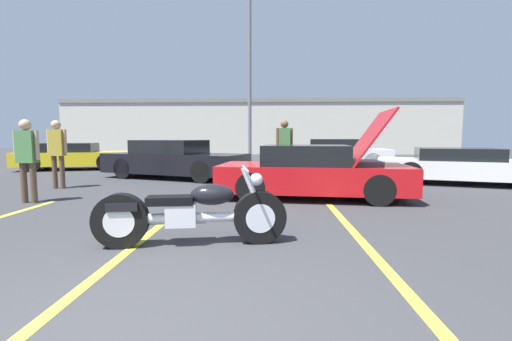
{
  "coord_description": "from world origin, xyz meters",
  "views": [
    {
      "loc": [
        1.07,
        -1.88,
        1.32
      ],
      "look_at": [
        0.85,
        3.53,
        0.8
      ],
      "focal_mm": 24.0,
      "sensor_mm": 36.0,
      "label": 1
    }
  ],
  "objects_px": {
    "parked_car_mid_left_row": "(174,160)",
    "parked_car_mid_right_row": "(336,154)",
    "spectator_by_show_car": "(57,148)",
    "show_car_hood_open": "(313,172)",
    "spectator_near_motorcycle": "(284,144)",
    "parked_car_right_row": "(461,166)",
    "light_pole": "(251,69)",
    "motorcycle": "(192,213)",
    "spectator_midground": "(27,154)",
    "parked_car_left_row": "(74,156)"
  },
  "relations": [
    {
      "from": "light_pole",
      "to": "spectator_by_show_car",
      "type": "distance_m",
      "value": 10.58
    },
    {
      "from": "parked_car_mid_right_row",
      "to": "spectator_midground",
      "type": "relative_size",
      "value": 2.68
    },
    {
      "from": "light_pole",
      "to": "motorcycle",
      "type": "xyz_separation_m",
      "value": [
        0.0,
        -13.36,
        -4.33
      ]
    },
    {
      "from": "parked_car_mid_left_row",
      "to": "spectator_by_show_car",
      "type": "xyz_separation_m",
      "value": [
        -2.36,
        -2.41,
        0.46
      ]
    },
    {
      "from": "show_car_hood_open",
      "to": "parked_car_mid_left_row",
      "type": "distance_m",
      "value": 5.37
    },
    {
      "from": "parked_car_mid_left_row",
      "to": "spectator_near_motorcycle",
      "type": "relative_size",
      "value": 2.68
    },
    {
      "from": "show_car_hood_open",
      "to": "light_pole",
      "type": "bearing_deg",
      "value": 106.46
    },
    {
      "from": "motorcycle",
      "to": "parked_car_mid_right_row",
      "type": "distance_m",
      "value": 11.42
    },
    {
      "from": "show_car_hood_open",
      "to": "parked_car_mid_right_row",
      "type": "relative_size",
      "value": 0.93
    },
    {
      "from": "parked_car_mid_right_row",
      "to": "spectator_by_show_car",
      "type": "bearing_deg",
      "value": -136.16
    },
    {
      "from": "spectator_near_motorcycle",
      "to": "motorcycle",
      "type": "bearing_deg",
      "value": -102.11
    },
    {
      "from": "motorcycle",
      "to": "spectator_near_motorcycle",
      "type": "height_order",
      "value": "spectator_near_motorcycle"
    },
    {
      "from": "parked_car_mid_left_row",
      "to": "spectator_near_motorcycle",
      "type": "xyz_separation_m",
      "value": [
        3.58,
        -0.4,
        0.53
      ]
    },
    {
      "from": "motorcycle",
      "to": "parked_car_right_row",
      "type": "height_order",
      "value": "parked_car_right_row"
    },
    {
      "from": "spectator_by_show_car",
      "to": "parked_car_left_row",
      "type": "bearing_deg",
      "value": 116.69
    },
    {
      "from": "parked_car_mid_left_row",
      "to": "parked_car_left_row",
      "type": "relative_size",
      "value": 1.09
    },
    {
      "from": "parked_car_mid_left_row",
      "to": "parked_car_mid_right_row",
      "type": "height_order",
      "value": "parked_car_mid_right_row"
    },
    {
      "from": "motorcycle",
      "to": "light_pole",
      "type": "bearing_deg",
      "value": 81.19
    },
    {
      "from": "light_pole",
      "to": "parked_car_mid_left_row",
      "type": "height_order",
      "value": "light_pole"
    },
    {
      "from": "parked_car_right_row",
      "to": "spectator_by_show_car",
      "type": "height_order",
      "value": "spectator_by_show_car"
    },
    {
      "from": "spectator_by_show_car",
      "to": "parked_car_mid_left_row",
      "type": "bearing_deg",
      "value": 45.67
    },
    {
      "from": "light_pole",
      "to": "motorcycle",
      "type": "relative_size",
      "value": 3.71
    },
    {
      "from": "spectator_near_motorcycle",
      "to": "parked_car_right_row",
      "type": "bearing_deg",
      "value": -6.82
    },
    {
      "from": "light_pole",
      "to": "spectator_by_show_car",
      "type": "xyz_separation_m",
      "value": [
        -4.53,
        -8.83,
        -3.67
      ]
    },
    {
      "from": "parked_car_mid_left_row",
      "to": "parked_car_mid_right_row",
      "type": "xyz_separation_m",
      "value": [
        6.0,
        3.82,
        0.01
      ]
    },
    {
      "from": "parked_car_right_row",
      "to": "spectator_near_motorcycle",
      "type": "xyz_separation_m",
      "value": [
        -5.06,
        0.6,
        0.61
      ]
    },
    {
      "from": "parked_car_right_row",
      "to": "spectator_by_show_car",
      "type": "xyz_separation_m",
      "value": [
        -10.99,
        -1.4,
        0.55
      ]
    },
    {
      "from": "parked_car_left_row",
      "to": "spectator_by_show_car",
      "type": "bearing_deg",
      "value": -78.28
    },
    {
      "from": "parked_car_mid_left_row",
      "to": "light_pole",
      "type": "bearing_deg",
      "value": 90.8
    },
    {
      "from": "show_car_hood_open",
      "to": "spectator_midground",
      "type": "xyz_separation_m",
      "value": [
        -5.84,
        -0.86,
        0.43
      ]
    },
    {
      "from": "spectator_by_show_car",
      "to": "show_car_hood_open",
      "type": "bearing_deg",
      "value": -9.5
    },
    {
      "from": "motorcycle",
      "to": "parked_car_left_row",
      "type": "distance_m",
      "value": 12.14
    },
    {
      "from": "parked_car_left_row",
      "to": "spectator_by_show_car",
      "type": "height_order",
      "value": "spectator_by_show_car"
    },
    {
      "from": "parked_car_right_row",
      "to": "spectator_near_motorcycle",
      "type": "height_order",
      "value": "spectator_near_motorcycle"
    },
    {
      "from": "show_car_hood_open",
      "to": "parked_car_mid_left_row",
      "type": "relative_size",
      "value": 0.84
    },
    {
      "from": "light_pole",
      "to": "show_car_hood_open",
      "type": "height_order",
      "value": "light_pole"
    },
    {
      "from": "light_pole",
      "to": "spectator_near_motorcycle",
      "type": "bearing_deg",
      "value": -78.38
    },
    {
      "from": "spectator_midground",
      "to": "parked_car_mid_left_row",
      "type": "bearing_deg",
      "value": 68.11
    },
    {
      "from": "light_pole",
      "to": "show_car_hood_open",
      "type": "distance_m",
      "value": 10.91
    },
    {
      "from": "parked_car_left_row",
      "to": "motorcycle",
      "type": "bearing_deg",
      "value": -68.74
    },
    {
      "from": "parked_car_mid_right_row",
      "to": "spectator_by_show_car",
      "type": "height_order",
      "value": "spectator_by_show_car"
    },
    {
      "from": "parked_car_mid_right_row",
      "to": "spectator_near_motorcycle",
      "type": "xyz_separation_m",
      "value": [
        -2.42,
        -4.22,
        0.51
      ]
    },
    {
      "from": "spectator_midground",
      "to": "parked_car_right_row",
      "type": "bearing_deg",
      "value": 17.85
    },
    {
      "from": "spectator_by_show_car",
      "to": "motorcycle",
      "type": "bearing_deg",
      "value": -45.01
    },
    {
      "from": "spectator_near_motorcycle",
      "to": "parked_car_mid_right_row",
      "type": "bearing_deg",
      "value": 60.21
    },
    {
      "from": "light_pole",
      "to": "show_car_hood_open",
      "type": "relative_size",
      "value": 2.07
    },
    {
      "from": "show_car_hood_open",
      "to": "spectator_by_show_car",
      "type": "relative_size",
      "value": 2.38
    },
    {
      "from": "motorcycle",
      "to": "spectator_midground",
      "type": "distance_m",
      "value": 4.74
    },
    {
      "from": "spectator_by_show_car",
      "to": "spectator_near_motorcycle",
      "type": "bearing_deg",
      "value": 18.69
    },
    {
      "from": "show_car_hood_open",
      "to": "spectator_midground",
      "type": "height_order",
      "value": "show_car_hood_open"
    }
  ]
}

